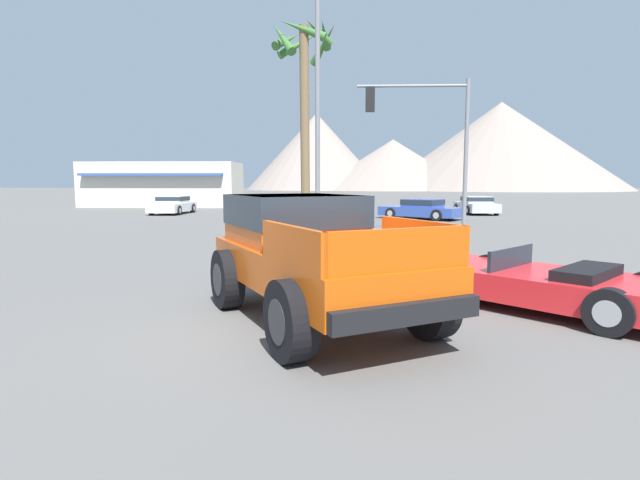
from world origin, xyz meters
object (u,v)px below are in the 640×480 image
Objects in this scene: orange_pickup_truck at (308,248)px; parked_car_white at (173,205)px; parked_car_silver at (476,205)px; parked_car_tan at (310,203)px; street_lamp_post at (318,79)px; red_convertible_car at (539,284)px; parked_car_blue at (421,209)px; traffic_light_main at (425,127)px; palm_tree_tall at (304,75)px.

orange_pickup_truck reaches higher than parked_car_white.
parked_car_tan is (-11.04, 2.14, 0.04)m from parked_car_silver.
parked_car_tan reaches higher than parked_car_silver.
street_lamp_post is (-9.58, -18.59, 4.36)m from parked_car_silver.
street_lamp_post reaches higher than orange_pickup_truck.
parked_car_silver is at bearing -95.66° from parked_car_tan.
parked_car_blue reaches higher than red_convertible_car.
orange_pickup_truck is 27.53m from parked_car_tan.
parked_car_white is 0.52× the size of street_lamp_post.
street_lamp_post is at bearing 52.89° from traffic_light_main.
street_lamp_post is at bearing -82.49° from palm_tree_tall.
parked_car_tan is at bearing 55.55° from red_convertible_car.
parked_car_tan is (-6.70, 6.90, 0.04)m from parked_car_blue.
orange_pickup_truck is 1.07× the size of parked_car_blue.
parked_car_blue is 1.09× the size of parked_car_white.
parked_car_white reaches higher than red_convertible_car.
red_convertible_car is 11.81m from traffic_light_main.
street_lamp_post is at bearing -164.35° from parked_car_blue.
palm_tree_tall is (-10.35, -12.80, 5.66)m from parked_car_silver.
street_lamp_post is (-3.95, 6.08, 4.54)m from red_convertible_car.
palm_tree_tall reaches higher than traffic_light_main.
street_lamp_post reaches higher than red_convertible_car.
parked_car_blue is 11.52m from palm_tree_tall.
parked_car_white reaches higher than parked_car_blue.
parked_car_tan is at bearing 80.57° from parked_car_blue.
parked_car_tan is at bearing -71.15° from traffic_light_main.
street_lamp_post is at bearing -118.80° from parked_car_silver.
orange_pickup_truck is at bearing -85.86° from palm_tree_tall.
parked_car_tan reaches higher than parked_car_white.
traffic_light_main is at bearing 44.56° from red_convertible_car.
parked_car_blue is 0.57× the size of street_lamp_post.
parked_car_silver is (9.44, 25.35, -0.49)m from orange_pickup_truck.
parked_car_silver is at bearing -112.98° from traffic_light_main.
red_convertible_car is 25.30m from parked_car_silver.
palm_tree_tall is at bearing 179.64° from parked_car_blue.
traffic_light_main is (5.33, -15.61, 3.55)m from parked_car_tan.
red_convertible_car is at bearing -104.38° from parked_car_silver.
parked_car_silver is 0.55× the size of palm_tree_tall.
orange_pickup_truck is 1.15× the size of red_convertible_car.
palm_tree_tall reaches higher than street_lamp_post.
traffic_light_main reaches higher than orange_pickup_truck.
palm_tree_tall is (9.46, -12.01, 5.65)m from parked_car_white.
red_convertible_car is at bearing 90.42° from traffic_light_main.
parked_car_white is at bearing 74.85° from red_convertible_car.
parked_car_white is at bearing 113.76° from parked_car_tan.
red_convertible_car is at bearing -17.63° from orange_pickup_truck.
orange_pickup_truck is 1.10× the size of parked_car_silver.
parked_car_silver is 1.06× the size of parked_car_white.
orange_pickup_truck is at bearing 72.58° from traffic_light_main.
traffic_light_main is at bearing 52.89° from street_lamp_post.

